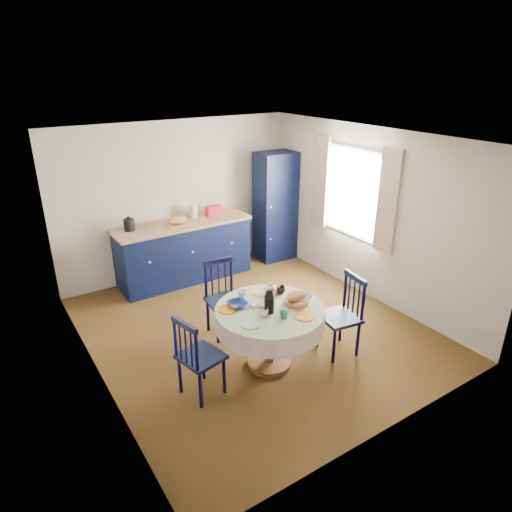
{
  "coord_description": "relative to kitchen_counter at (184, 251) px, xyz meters",
  "views": [
    {
      "loc": [
        -2.84,
        -4.43,
        3.28
      ],
      "look_at": [
        0.17,
        0.2,
        0.94
      ],
      "focal_mm": 32.0,
      "sensor_mm": 36.0,
      "label": 1
    }
  ],
  "objects": [
    {
      "name": "mug_a",
      "position": [
        -0.32,
        -2.75,
        0.29
      ],
      "size": [
        0.11,
        0.11,
        0.09
      ],
      "primitive_type": "imported",
      "color": "silver",
      "rests_on": "dining_table"
    },
    {
      "name": "wall_right",
      "position": [
        2.1,
        -1.9,
        0.75
      ],
      "size": [
        0.02,
        4.5,
        2.5
      ],
      "primitive_type": "cube",
      "color": "beige",
      "rests_on": "floor"
    },
    {
      "name": "mug_b",
      "position": [
        -0.17,
        -2.93,
        0.29
      ],
      "size": [
        0.09,
        0.09,
        0.08
      ],
      "primitive_type": "imported",
      "color": "#236557",
      "rests_on": "dining_table"
    },
    {
      "name": "mug_d",
      "position": [
        -0.31,
        -2.3,
        0.3
      ],
      "size": [
        0.11,
        0.11,
        0.1
      ],
      "primitive_type": "imported",
      "color": "silver",
      "rests_on": "dining_table"
    },
    {
      "name": "pantry_cabinet",
      "position": [
        1.76,
        -0.05,
        0.46
      ],
      "size": [
        0.68,
        0.51,
        1.91
      ],
      "rotation": [
        0.0,
        0.0,
        -0.04
      ],
      "color": "black",
      "rests_on": "floor"
    },
    {
      "name": "chair_left",
      "position": [
        -1.1,
        -2.7,
        -0.02
      ],
      "size": [
        0.49,
        0.5,
        0.95
      ],
      "rotation": [
        0.0,
        0.0,
        1.79
      ],
      "color": "black",
      "rests_on": "floor"
    },
    {
      "name": "chair_right",
      "position": [
        0.72,
        -2.91,
        0.0
      ],
      "size": [
        0.48,
        0.5,
        1.0
      ],
      "rotation": [
        0.0,
        0.0,
        -1.72
      ],
      "color": "black",
      "rests_on": "floor"
    },
    {
      "name": "ceiling",
      "position": [
        0.1,
        -1.9,
        2.0
      ],
      "size": [
        4.5,
        4.5,
        0.0
      ],
      "primitive_type": "plane",
      "rotation": [
        3.14,
        0.0,
        0.0
      ],
      "color": "white",
      "rests_on": "wall_back"
    },
    {
      "name": "floor",
      "position": [
        0.1,
        -1.9,
        -0.5
      ],
      "size": [
        4.5,
        4.5,
        0.0
      ],
      "primitive_type": "plane",
      "color": "black",
      "rests_on": "ground"
    },
    {
      "name": "window",
      "position": [
        2.05,
        -1.6,
        1.02
      ],
      "size": [
        0.1,
        1.74,
        1.45
      ],
      "color": "white",
      "rests_on": "wall_right"
    },
    {
      "name": "chair_far",
      "position": [
        -0.26,
        -1.75,
        0.0
      ],
      "size": [
        0.49,
        0.47,
        0.99
      ],
      "rotation": [
        0.0,
        0.0,
        -0.11
      ],
      "color": "black",
      "rests_on": "floor"
    },
    {
      "name": "dining_table",
      "position": [
        -0.16,
        -2.67,
        0.13
      ],
      "size": [
        1.24,
        1.24,
        1.03
      ],
      "color": "brown",
      "rests_on": "floor"
    },
    {
      "name": "wall_back",
      "position": [
        0.1,
        0.35,
        0.75
      ],
      "size": [
        4.0,
        0.02,
        2.5
      ],
      "primitive_type": "cube",
      "color": "beige",
      "rests_on": "floor"
    },
    {
      "name": "cobalt_bowl",
      "position": [
        -0.45,
        -2.43,
        0.27
      ],
      "size": [
        0.22,
        0.22,
        0.05
      ],
      "primitive_type": "imported",
      "color": "navy",
      "rests_on": "dining_table"
    },
    {
      "name": "wall_left",
      "position": [
        -1.9,
        -1.9,
        0.75
      ],
      "size": [
        0.02,
        4.5,
        2.5
      ],
      "primitive_type": "cube",
      "color": "beige",
      "rests_on": "floor"
    },
    {
      "name": "kitchen_counter",
      "position": [
        0.0,
        0.0,
        0.0
      ],
      "size": [
        2.19,
        0.7,
        1.21
      ],
      "rotation": [
        0.0,
        0.0,
        0.01
      ],
      "color": "black",
      "rests_on": "floor"
    },
    {
      "name": "mug_c",
      "position": [
        0.15,
        -2.43,
        0.29
      ],
      "size": [
        0.12,
        0.12,
        0.09
      ],
      "primitive_type": "imported",
      "color": "black",
      "rests_on": "dining_table"
    }
  ]
}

